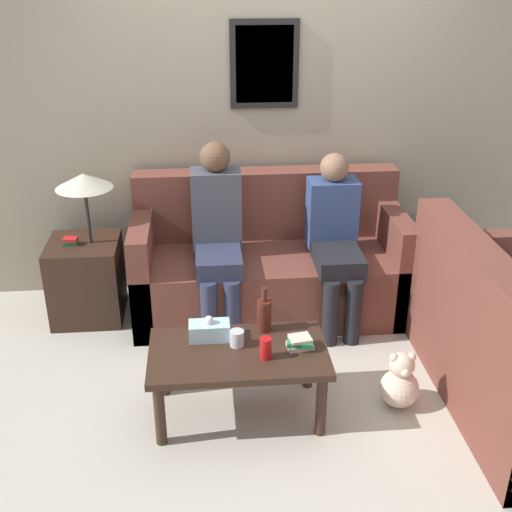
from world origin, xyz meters
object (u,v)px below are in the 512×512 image
Objects in this scene: person_right at (335,235)px; couch_side at (512,350)px; couch_main at (269,265)px; teddy_bear at (400,383)px; drinking_glass at (237,338)px; coffee_table at (238,360)px; person_left at (217,230)px; wine_bottle at (264,314)px.

couch_side is at bearing -50.96° from person_right.
couch_main is 1.38m from teddy_bear.
couch_side is 1.58m from drinking_glass.
coffee_table is 0.95m from teddy_bear.
couch_main reaches higher than teddy_bear.
couch_main reaches higher than drinking_glass.
person_left reaches higher than teddy_bear.
wine_bottle is (-0.13, -1.00, 0.18)m from couch_main.
drinking_glass is (-0.00, 0.05, 0.11)m from coffee_table.
drinking_glass is 0.08× the size of person_right.
couch_side reaches higher than teddy_bear.
couch_main is 7.05× the size of wine_bottle.
couch_main is 20.81× the size of drinking_glass.
person_right is (0.43, -0.19, 0.30)m from couch_main.
couch_main is 0.53m from person_left.
wine_bottle is at bearing 42.17° from drinking_glass.
coffee_table is 0.83× the size of person_right.
coffee_table is at bearing 89.42° from couch_side.
couch_side reaches higher than wine_bottle.
person_left is at bearing 56.51° from couch_side.
couch_side is at bearing -0.58° from coffee_table.
wine_bottle reaches higher than teddy_bear.
coffee_table reaches higher than teddy_bear.
person_right is 1.15m from teddy_bear.
couch_main is at bearing 75.39° from drinking_glass.
person_right reaches higher than wine_bottle.
teddy_bear is (0.77, -0.21, -0.37)m from wine_bottle.
coffee_table is 3.61× the size of wine_bottle.
couch_main is 1.76m from couch_side.
person_left is 1.08× the size of person_right.
person_right is at bearing 101.09° from teddy_bear.
person_left is 0.81m from person_right.
person_left is (-0.07, 1.07, 0.33)m from coffee_table.
drinking_glass reaches higher than coffee_table.
coffee_table is at bearing -125.81° from person_right.
coffee_table is 1.28m from person_right.
wine_bottle reaches higher than drinking_glass.
wine_bottle is 0.91m from person_left.
person_right reaches higher than drinking_glass.
couch_main is 1.24m from coffee_table.
drinking_glass is 0.26× the size of teddy_bear.
wine_bottle is (-1.40, 0.22, 0.18)m from couch_side.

